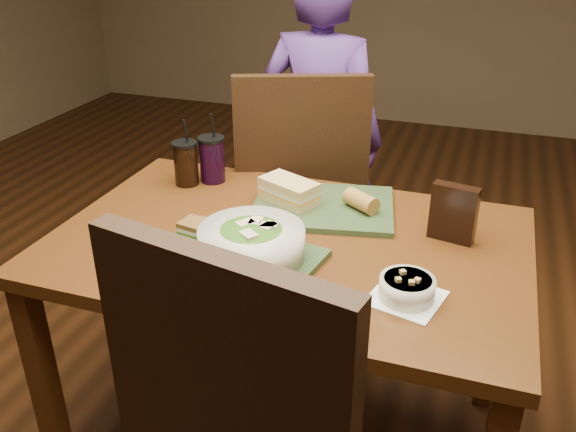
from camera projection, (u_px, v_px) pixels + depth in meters
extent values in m
cube|color=#4E290F|center=(45.00, 388.00, 1.73)|extent=(0.06, 0.06, 0.71)
cube|color=#4E290F|center=(173.00, 259.00, 2.36)|extent=(0.06, 0.06, 0.71)
cube|color=#4E290F|center=(496.00, 320.00, 2.01)|extent=(0.06, 0.06, 0.71)
cube|color=#4E290F|center=(288.00, 245.00, 1.70)|extent=(1.30, 0.85, 0.04)
cube|color=black|center=(224.00, 402.00, 1.03)|extent=(0.48, 0.14, 0.57)
cube|color=black|center=(317.00, 207.00, 2.44)|extent=(0.60, 0.60, 0.04)
cube|color=black|center=(302.00, 155.00, 2.12)|extent=(0.45, 0.21, 0.56)
cube|color=black|center=(254.00, 280.00, 2.44)|extent=(0.04, 0.04, 0.48)
cube|color=black|center=(351.00, 298.00, 2.33)|extent=(0.04, 0.04, 0.48)
cube|color=black|center=(286.00, 235.00, 2.78)|extent=(0.04, 0.04, 0.48)
cube|color=black|center=(373.00, 249.00, 2.67)|extent=(0.04, 0.04, 0.48)
imported|color=#4D2B77|center=(320.00, 139.00, 2.52)|extent=(0.55, 0.38, 1.44)
cube|color=#2F4224|center=(232.00, 260.00, 1.57)|extent=(0.47, 0.39, 0.02)
cube|color=#2F4224|center=(323.00, 207.00, 1.85)|extent=(0.47, 0.40, 0.02)
cylinder|color=silver|center=(252.00, 243.00, 1.55)|extent=(0.27, 0.27, 0.08)
ellipsoid|color=#427219|center=(251.00, 237.00, 1.54)|extent=(0.22, 0.22, 0.07)
cube|color=beige|center=(245.00, 224.00, 1.55)|extent=(0.05, 0.06, 0.01)
cube|color=beige|center=(249.00, 235.00, 1.49)|extent=(0.06, 0.05, 0.01)
cube|color=beige|center=(268.00, 226.00, 1.54)|extent=(0.05, 0.04, 0.01)
cube|color=beige|center=(256.00, 222.00, 1.56)|extent=(0.04, 0.05, 0.01)
cube|color=beige|center=(268.00, 226.00, 1.53)|extent=(0.04, 0.05, 0.01)
cube|color=white|center=(406.00, 298.00, 1.43)|extent=(0.19, 0.19, 0.00)
cylinder|color=silver|center=(407.00, 288.00, 1.42)|extent=(0.13, 0.13, 0.05)
cylinder|color=black|center=(408.00, 281.00, 1.41)|extent=(0.11, 0.11, 0.01)
cube|color=#B28947|center=(418.00, 280.00, 1.39)|extent=(0.02, 0.02, 0.01)
cube|color=#B28947|center=(403.00, 272.00, 1.42)|extent=(0.02, 0.02, 0.01)
cube|color=#B28947|center=(398.00, 280.00, 1.39)|extent=(0.02, 0.02, 0.01)
cube|color=#B28947|center=(412.00, 283.00, 1.38)|extent=(0.02, 0.02, 0.01)
cube|color=#593819|center=(199.00, 236.00, 1.66)|extent=(0.11, 0.08, 0.01)
cube|color=#3F721E|center=(199.00, 232.00, 1.65)|extent=(0.11, 0.08, 0.01)
cube|color=beige|center=(199.00, 229.00, 1.65)|extent=(0.11, 0.08, 0.01)
cube|color=#593819|center=(198.00, 225.00, 1.64)|extent=(0.11, 0.08, 0.01)
cube|color=tan|center=(289.00, 198.00, 1.86)|extent=(0.20, 0.16, 0.02)
cube|color=orange|center=(289.00, 193.00, 1.85)|extent=(0.20, 0.16, 0.01)
cube|color=beige|center=(289.00, 190.00, 1.85)|extent=(0.20, 0.16, 0.01)
cube|color=tan|center=(289.00, 184.00, 1.84)|extent=(0.20, 0.16, 0.02)
cylinder|color=#AD7533|center=(253.00, 283.00, 1.40)|extent=(0.14, 0.09, 0.06)
cylinder|color=#AD7533|center=(361.00, 201.00, 1.80)|extent=(0.12, 0.10, 0.05)
cylinder|color=black|center=(186.00, 165.00, 2.00)|extent=(0.08, 0.08, 0.14)
cylinder|color=black|center=(184.00, 144.00, 1.97)|extent=(0.08, 0.08, 0.01)
cylinder|color=black|center=(186.00, 132.00, 1.95)|extent=(0.01, 0.02, 0.09)
cylinder|color=black|center=(212.00, 161.00, 2.02)|extent=(0.08, 0.08, 0.14)
cylinder|color=black|center=(211.00, 139.00, 1.99)|extent=(0.09, 0.09, 0.01)
cylinder|color=black|center=(213.00, 127.00, 1.96)|extent=(0.01, 0.02, 0.09)
cube|color=black|center=(453.00, 213.00, 1.65)|extent=(0.13, 0.06, 0.16)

